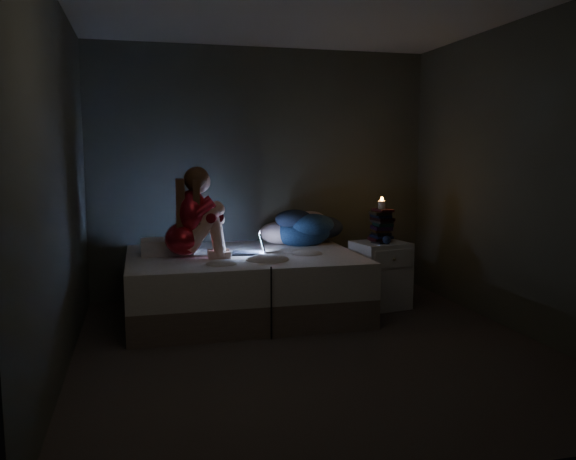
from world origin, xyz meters
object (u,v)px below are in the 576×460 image
object	(u,v)px
laptop	(248,243)
candle	(382,203)
woman	(183,213)
phone	(377,243)
nightstand	(380,275)
bed	(243,284)

from	to	relation	value
laptop	candle	size ratio (longest dim) A/B	3.80
candle	woman	bearing A→B (deg)	-177.18
phone	candle	bearing A→B (deg)	41.71
laptop	nightstand	size ratio (longest dim) A/B	0.47
bed	nightstand	bearing A→B (deg)	-2.96
bed	nightstand	distance (m)	1.35
nightstand	candle	xyz separation A→B (m)	(0.03, 0.06, 0.70)
woman	laptop	size ratio (longest dim) A/B	2.69
candle	phone	size ratio (longest dim) A/B	0.57
phone	woman	bearing A→B (deg)	170.57
laptop	woman	bearing A→B (deg)	-163.04
woman	candle	distance (m)	1.93
bed	woman	size ratio (longest dim) A/B	2.57
woman	laptop	bearing A→B (deg)	10.02
candle	phone	world-z (taller)	candle
nightstand	laptop	bearing A→B (deg)	168.43
laptop	nightstand	world-z (taller)	laptop
laptop	candle	xyz separation A→B (m)	(1.33, 0.02, 0.34)
laptop	phone	size ratio (longest dim) A/B	2.17
woman	nightstand	xyz separation A→B (m)	(1.90, 0.04, -0.66)
bed	laptop	size ratio (longest dim) A/B	6.91
bed	candle	world-z (taller)	candle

